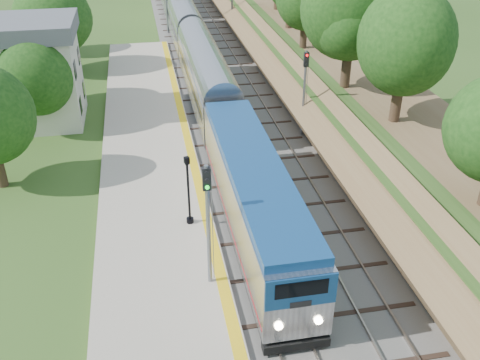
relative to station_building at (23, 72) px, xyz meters
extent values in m
cube|color=#4C4944|center=(16.00, 30.00, -4.03)|extent=(9.50, 170.00, 0.12)
cube|color=gray|center=(13.28, 30.00, -3.89)|extent=(0.08, 170.00, 0.16)
cube|color=gray|center=(14.72, 30.00, -3.89)|extent=(0.08, 170.00, 0.16)
cube|color=gray|center=(17.28, 30.00, -3.89)|extent=(0.08, 170.00, 0.16)
cube|color=gray|center=(18.72, 30.00, -3.89)|extent=(0.08, 170.00, 0.16)
cube|color=#AF9F8D|center=(8.80, -14.00, -3.90)|extent=(6.40, 68.00, 0.38)
cube|color=gold|center=(11.65, -14.00, -3.70)|extent=(0.55, 68.00, 0.01)
cube|color=brown|center=(25.50, 30.00, -2.59)|extent=(9.00, 170.00, 3.00)
cube|color=brown|center=(21.60, 30.00, -2.79)|extent=(4.47, 170.00, 4.54)
cylinder|color=#332316|center=(24.00, -20.00, 0.22)|extent=(0.60, 0.60, 2.62)
sphere|color=#153C10|center=(24.00, -20.00, 3.79)|extent=(5.70, 5.70, 5.70)
cube|color=beige|center=(0.00, 0.00, -0.69)|extent=(8.00, 6.00, 6.80)
cube|color=#575A5F|center=(0.00, 0.00, 3.31)|extent=(8.60, 6.60, 1.20)
cube|color=black|center=(4.01, -1.80, -2.29)|extent=(0.05, 1.10, 1.30)
cube|color=black|center=(4.01, 1.80, -2.29)|extent=(0.05, 1.10, 1.30)
cube|color=black|center=(4.01, -1.80, 0.51)|extent=(0.05, 1.10, 1.30)
cube|color=black|center=(4.01, 1.80, 0.51)|extent=(0.05, 1.10, 1.30)
cylinder|color=slate|center=(12.50, 25.00, -0.99)|extent=(0.24, 0.24, 6.20)
cylinder|color=slate|center=(20.50, 25.00, -0.99)|extent=(0.24, 0.24, 6.20)
cylinder|color=#332316|center=(2.00, -4.00, -2.86)|extent=(0.60, 0.60, 2.45)
sphere|color=#153C10|center=(2.00, -4.00, 0.46)|extent=(5.32, 5.32, 5.32)
cylinder|color=#332316|center=(2.00, 12.00, -2.86)|extent=(0.60, 0.60, 2.45)
sphere|color=#153C10|center=(2.00, 12.00, 0.46)|extent=(5.32, 5.32, 5.32)
cube|color=black|center=(14.00, -18.11, -3.52)|extent=(2.64, 16.55, 0.57)
cube|color=#B7BAC1|center=(14.00, -18.11, -1.61)|extent=(2.87, 17.24, 3.26)
cube|color=navy|center=(14.00, -18.11, 0.23)|extent=(2.76, 16.55, 0.42)
cube|color=navy|center=(14.00, -26.76, -0.70)|extent=(2.84, 0.10, 1.44)
cube|color=black|center=(14.00, -26.80, -0.51)|extent=(2.11, 0.06, 0.72)
cube|color=#A20F1C|center=(14.00, -18.11, -2.71)|extent=(2.89, 16.90, 0.10)
cube|color=#B7BAC1|center=(14.00, 0.69, -1.94)|extent=(2.87, 19.16, 3.74)
cube|color=#B7BAC1|center=(14.00, 20.44, -1.94)|extent=(2.87, 19.16, 3.74)
cylinder|color=black|center=(10.69, -16.92, -3.57)|extent=(0.40, 0.40, 0.27)
cylinder|color=black|center=(10.69, -16.92, -1.79)|extent=(0.13, 0.13, 3.57)
cube|color=black|center=(10.69, -16.92, 0.18)|extent=(0.31, 0.31, 0.37)
cube|color=silver|center=(10.69, -16.92, 0.18)|extent=(0.22, 0.22, 0.27)
cylinder|color=slate|center=(11.10, -21.98, -0.59)|extent=(0.19, 0.19, 6.24)
cube|color=black|center=(11.10, -21.98, 1.89)|extent=(0.37, 0.24, 1.08)
cylinder|color=#0CE526|center=(11.10, -22.12, 1.89)|extent=(0.17, 0.06, 0.17)
cylinder|color=slate|center=(20.20, -6.51, -0.78)|extent=(0.19, 0.19, 6.38)
cube|color=black|center=(20.20, -6.51, 1.80)|extent=(0.35, 0.23, 1.03)
cylinder|color=#FF0C0C|center=(20.20, -6.64, 1.80)|extent=(0.16, 0.06, 0.16)
camera|label=1|loc=(8.83, -41.50, 13.13)|focal=40.00mm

